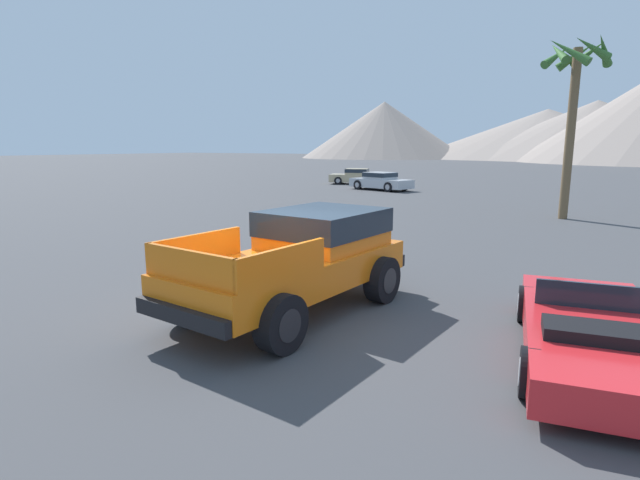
{
  "coord_description": "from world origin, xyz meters",
  "views": [
    {
      "loc": [
        4.85,
        -6.88,
        3.0
      ],
      "look_at": [
        0.02,
        1.42,
        1.18
      ],
      "focal_mm": 28.0,
      "sensor_mm": 36.0,
      "label": 1
    }
  ],
  "objects_px": {
    "palm_tree_tall": "(575,84)",
    "parked_car_silver": "(381,181)",
    "parked_car_tan": "(356,176)",
    "orange_pickup_truck": "(304,254)",
    "red_convertible_car": "(593,335)"
  },
  "relations": [
    {
      "from": "parked_car_tan",
      "to": "palm_tree_tall",
      "type": "xyz_separation_m",
      "value": [
        16.01,
        -13.0,
        4.81
      ]
    },
    {
      "from": "parked_car_silver",
      "to": "parked_car_tan",
      "type": "distance_m",
      "value": 5.63
    },
    {
      "from": "palm_tree_tall",
      "to": "orange_pickup_truck",
      "type": "bearing_deg",
      "value": -101.72
    },
    {
      "from": "parked_car_tan",
      "to": "palm_tree_tall",
      "type": "relative_size",
      "value": 0.61
    },
    {
      "from": "orange_pickup_truck",
      "to": "palm_tree_tall",
      "type": "height_order",
      "value": "palm_tree_tall"
    },
    {
      "from": "red_convertible_car",
      "to": "palm_tree_tall",
      "type": "bearing_deg",
      "value": 86.81
    },
    {
      "from": "orange_pickup_truck",
      "to": "palm_tree_tall",
      "type": "distance_m",
      "value": 16.29
    },
    {
      "from": "red_convertible_car",
      "to": "parked_car_silver",
      "type": "relative_size",
      "value": 1.03
    },
    {
      "from": "palm_tree_tall",
      "to": "parked_car_tan",
      "type": "bearing_deg",
      "value": 140.92
    },
    {
      "from": "parked_car_tan",
      "to": "orange_pickup_truck",
      "type": "bearing_deg",
      "value": -172.41
    },
    {
      "from": "red_convertible_car",
      "to": "palm_tree_tall",
      "type": "height_order",
      "value": "palm_tree_tall"
    },
    {
      "from": "red_convertible_car",
      "to": "parked_car_silver",
      "type": "xyz_separation_m",
      "value": [
        -13.73,
        24.31,
        0.22
      ]
    },
    {
      "from": "palm_tree_tall",
      "to": "parked_car_silver",
      "type": "bearing_deg",
      "value": 143.64
    },
    {
      "from": "parked_car_silver",
      "to": "red_convertible_car",
      "type": "bearing_deg",
      "value": 45.9
    },
    {
      "from": "orange_pickup_truck",
      "to": "parked_car_silver",
      "type": "height_order",
      "value": "orange_pickup_truck"
    }
  ]
}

